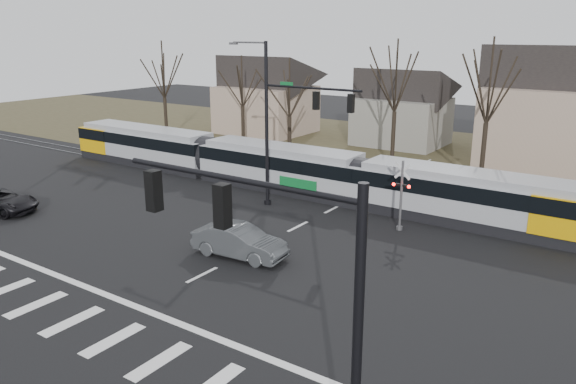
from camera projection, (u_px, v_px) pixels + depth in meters
The scene contains 15 objects.
ground at pixel (170, 291), 24.15m from camera, with size 140.00×140.00×0.00m, color black.
grass_verge at pixel (435, 158), 49.53m from camera, with size 140.00×28.00×0.01m, color #38331E.
crosswalk at pixel (92, 330), 20.97m from camera, with size 27.00×2.60×0.01m.
stop_line at pixel (138, 307), 22.72m from camera, with size 28.00×0.35×0.01m, color silver.
lane_dashes at pixel (348, 201), 36.84m from camera, with size 0.18×30.00×0.01m.
rail_pair at pixel (347, 202), 36.67m from camera, with size 90.00×1.52×0.06m.
tram at pixel (279, 165), 39.38m from camera, with size 40.74×3.02×3.09m.
sedan at pixel (239, 241), 27.63m from camera, with size 4.97×2.14×1.59m, color #404346.
signal_pole_near_right at pixel (283, 293), 12.47m from camera, with size 6.72×0.44×8.00m.
signal_pole_far at pixel (288, 118), 33.79m from camera, with size 9.28×0.44×10.20m.
rail_crossing_signal at pixel (401, 198), 31.06m from camera, with size 1.08×0.36×4.00m.
tree_row at pixel (437, 110), 42.30m from camera, with size 59.20×7.20×10.00m.
house_a at pixel (266, 91), 60.73m from camera, with size 9.72×8.64×8.60m.
house_b at pixel (403, 104), 54.32m from camera, with size 8.64×7.56×7.65m.
house_c at pixel (555, 104), 43.99m from camera, with size 10.80×8.64×10.10m.
Camera 1 is at (16.62, -15.31, 10.78)m, focal length 35.00 mm.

